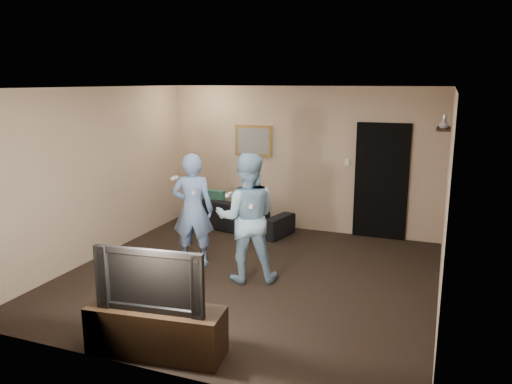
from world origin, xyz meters
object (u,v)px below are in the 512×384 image
at_px(television, 154,277).
at_px(wii_player_right, 247,218).
at_px(tv_console, 156,330).
at_px(wii_player_left, 193,210).
at_px(sofa, 242,215).

distance_m(television, wii_player_right, 2.12).
height_order(tv_console, television, television).
distance_m(television, wii_player_left, 2.51).
xyz_separation_m(sofa, tv_console, (0.86, -4.29, -0.02)).
bearing_deg(sofa, television, 115.37).
height_order(sofa, tv_console, sofa).
bearing_deg(television, sofa, 94.57).
relative_size(tv_console, wii_player_right, 0.78).
bearing_deg(sofa, tv_console, 115.37).
height_order(sofa, wii_player_right, wii_player_right).
bearing_deg(television, wii_player_right, 80.05).
bearing_deg(tv_console, sofa, 94.57).
bearing_deg(wii_player_left, tv_console, -70.52).
relative_size(sofa, tv_console, 1.35).
bearing_deg(wii_player_right, sofa, 114.23).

